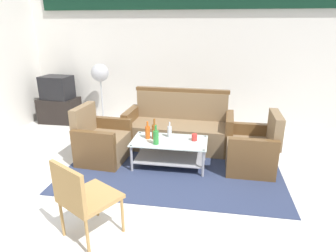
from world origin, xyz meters
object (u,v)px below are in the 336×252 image
at_px(coffee_table, 170,149).
at_px(tv_stand, 60,110).
at_px(bottle_clear, 170,131).
at_px(pedestal_fan, 100,76).
at_px(armchair_right, 252,151).
at_px(bottle_green, 156,137).
at_px(bottle_brown, 154,131).
at_px(bottle_orange, 148,132).
at_px(cup, 194,137).
at_px(armchair_left, 102,143).
at_px(wicker_chair, 82,195).
at_px(television, 57,87).
at_px(couch, 179,129).

relative_size(coffee_table, tv_stand, 1.38).
height_order(bottle_clear, pedestal_fan, pedestal_fan).
bearing_deg(tv_stand, bottle_clear, -30.24).
height_order(armchair_right, tv_stand, armchair_right).
distance_m(coffee_table, pedestal_fan, 2.55).
relative_size(armchair_right, bottle_green, 3.00).
bearing_deg(pedestal_fan, tv_stand, -177.03).
xyz_separation_m(bottle_brown, bottle_clear, (0.21, 0.11, -0.03)).
relative_size(bottle_clear, bottle_green, 0.83).
distance_m(bottle_orange, bottle_green, 0.26).
relative_size(bottle_brown, tv_stand, 0.39).
bearing_deg(cup, armchair_left, -179.38).
xyz_separation_m(bottle_clear, wicker_chair, (-0.55, -1.82, -0.01)).
xyz_separation_m(tv_stand, pedestal_fan, (0.96, 0.05, 0.75)).
distance_m(armchair_left, bottle_brown, 0.87).
bearing_deg(wicker_chair, bottle_orange, 112.31).
relative_size(coffee_table, wicker_chair, 1.31).
height_order(cup, tv_stand, tv_stand).
height_order(bottle_brown, bottle_orange, bottle_brown).
relative_size(bottle_green, pedestal_fan, 0.22).
bearing_deg(bottle_green, television, 143.52).
bearing_deg(armchair_left, armchair_right, 95.92).
bearing_deg(armchair_left, bottle_orange, 93.64).
bearing_deg(tv_stand, armchair_right, -22.18).
height_order(couch, bottle_clear, couch).
bearing_deg(bottle_green, bottle_clear, 64.30).
xyz_separation_m(armchair_left, bottle_orange, (0.73, -0.01, 0.22)).
bearing_deg(armchair_right, cup, 94.48).
relative_size(armchair_right, bottle_clear, 3.60).
relative_size(couch, television, 2.86).
distance_m(coffee_table, bottle_clear, 0.27).
distance_m(armchair_left, television, 2.35).
bearing_deg(bottle_clear, armchair_left, -174.48).
bearing_deg(bottle_green, couch, 76.99).
height_order(couch, wicker_chair, couch).
height_order(couch, coffee_table, couch).
bearing_deg(bottle_green, tv_stand, 143.56).
xyz_separation_m(cup, television, (-3.03, 1.63, 0.30)).
bearing_deg(bottle_orange, coffee_table, -6.37).
bearing_deg(cup, bottle_orange, -178.08).
relative_size(couch, bottle_brown, 5.88).
bearing_deg(pedestal_fan, television, -177.18).
bearing_deg(bottle_green, armchair_right, 11.14).
bearing_deg(bottle_clear, wicker_chair, -106.82).
xyz_separation_m(bottle_green, pedestal_fan, (-1.54, 1.90, 0.50)).
distance_m(bottle_green, cup, 0.57).
height_order(bottle_brown, wicker_chair, wicker_chair).
distance_m(coffee_table, tv_stand, 3.17).
bearing_deg(bottle_green, cup, 22.55).
xyz_separation_m(couch, tv_stand, (-2.72, 0.93, -0.06)).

